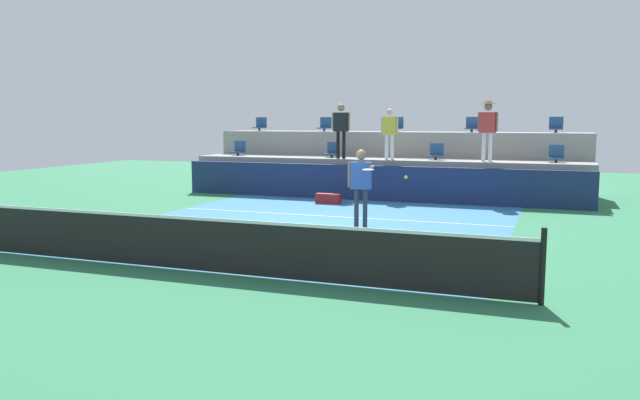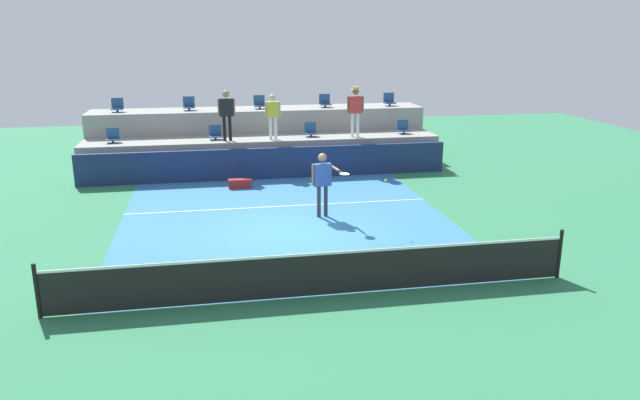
{
  "view_description": "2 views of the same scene",
  "coord_description": "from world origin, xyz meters",
  "px_view_note": "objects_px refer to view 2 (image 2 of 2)",
  "views": [
    {
      "loc": [
        5.26,
        -12.82,
        2.51
      ],
      "look_at": [
        1.0,
        -1.39,
        0.95
      ],
      "focal_mm": 35.08,
      "sensor_mm": 36.0,
      "label": 1
    },
    {
      "loc": [
        -1.97,
        -14.89,
        5.12
      ],
      "look_at": [
        0.55,
        -1.24,
        1.19
      ],
      "focal_mm": 33.97,
      "sensor_mm": 36.0,
      "label": 2
    }
  ],
  "objects_px": {
    "stadium_chair_lower_left": "(215,133)",
    "spectator_with_hat": "(355,106)",
    "stadium_chair_upper_center": "(259,103)",
    "stadium_chair_upper_left": "(189,105)",
    "spectator_in_grey": "(273,113)",
    "stadium_chair_lower_far_left": "(113,137)",
    "stadium_chair_upper_far_left": "(117,106)",
    "tennis_ball": "(386,180)",
    "stadium_chair_upper_right": "(325,102)",
    "equipment_bag": "(240,184)",
    "stadium_chair_lower_far_right": "(403,128)",
    "stadium_chair_lower_right": "(311,131)",
    "spectator_leaning_on_rail": "(226,110)",
    "stadium_chair_upper_far_right": "(389,100)",
    "tennis_player": "(323,178)"
  },
  "relations": [
    {
      "from": "stadium_chair_upper_far_right",
      "to": "spectator_with_hat",
      "type": "bearing_deg",
      "value": -131.8
    },
    {
      "from": "stadium_chair_upper_far_right",
      "to": "spectator_leaning_on_rail",
      "type": "relative_size",
      "value": 0.29
    },
    {
      "from": "equipment_bag",
      "to": "stadium_chair_lower_left",
      "type": "bearing_deg",
      "value": 106.57
    },
    {
      "from": "stadium_chair_lower_left",
      "to": "stadium_chair_upper_left",
      "type": "xyz_separation_m",
      "value": [
        -0.93,
        1.8,
        0.85
      ]
    },
    {
      "from": "stadium_chair_lower_far_left",
      "to": "spectator_in_grey",
      "type": "height_order",
      "value": "spectator_in_grey"
    },
    {
      "from": "stadium_chair_upper_center",
      "to": "tennis_ball",
      "type": "relative_size",
      "value": 7.65
    },
    {
      "from": "stadium_chair_upper_far_right",
      "to": "tennis_ball",
      "type": "xyz_separation_m",
      "value": [
        -2.86,
        -9.29,
        -0.97
      ]
    },
    {
      "from": "stadium_chair_lower_left",
      "to": "tennis_ball",
      "type": "distance_m",
      "value": 8.6
    },
    {
      "from": "spectator_with_hat",
      "to": "equipment_bag",
      "type": "distance_m",
      "value": 5.35
    },
    {
      "from": "stadium_chair_lower_right",
      "to": "spectator_with_hat",
      "type": "relative_size",
      "value": 0.28
    },
    {
      "from": "stadium_chair_lower_far_left",
      "to": "equipment_bag",
      "type": "xyz_separation_m",
      "value": [
        4.28,
        -2.39,
        -1.31
      ]
    },
    {
      "from": "stadium_chair_lower_right",
      "to": "tennis_ball",
      "type": "height_order",
      "value": "stadium_chair_lower_right"
    },
    {
      "from": "stadium_chair_lower_left",
      "to": "equipment_bag",
      "type": "height_order",
      "value": "stadium_chair_lower_left"
    },
    {
      "from": "stadium_chair_lower_right",
      "to": "stadium_chair_upper_left",
      "type": "relative_size",
      "value": 1.0
    },
    {
      "from": "stadium_chair_upper_far_left",
      "to": "spectator_leaning_on_rail",
      "type": "xyz_separation_m",
      "value": [
        4.01,
        -2.18,
        0.03
      ]
    },
    {
      "from": "stadium_chair_upper_far_left",
      "to": "tennis_player",
      "type": "bearing_deg",
      "value": -50.81
    },
    {
      "from": "spectator_in_grey",
      "to": "stadium_chair_upper_right",
      "type": "bearing_deg",
      "value": 43.12
    },
    {
      "from": "stadium_chair_lower_right",
      "to": "stadium_chair_upper_left",
      "type": "xyz_separation_m",
      "value": [
        -4.45,
        1.8,
        0.85
      ]
    },
    {
      "from": "stadium_chair_upper_left",
      "to": "stadium_chair_lower_right",
      "type": "bearing_deg",
      "value": -22.03
    },
    {
      "from": "spectator_in_grey",
      "to": "tennis_ball",
      "type": "relative_size",
      "value": 23.86
    },
    {
      "from": "stadium_chair_lower_left",
      "to": "equipment_bag",
      "type": "distance_m",
      "value": 2.82
    },
    {
      "from": "tennis_player",
      "to": "spectator_in_grey",
      "type": "relative_size",
      "value": 1.13
    },
    {
      "from": "stadium_chair_upper_left",
      "to": "stadium_chair_lower_far_right",
      "type": "bearing_deg",
      "value": -12.6
    },
    {
      "from": "stadium_chair_upper_far_left",
      "to": "stadium_chair_upper_center",
      "type": "xyz_separation_m",
      "value": [
        5.36,
        0.0,
        0.0
      ]
    },
    {
      "from": "stadium_chair_upper_left",
      "to": "spectator_in_grey",
      "type": "bearing_deg",
      "value": -36.03
    },
    {
      "from": "stadium_chair_upper_far_right",
      "to": "spectator_with_hat",
      "type": "distance_m",
      "value": 2.93
    },
    {
      "from": "stadium_chair_upper_left",
      "to": "spectator_in_grey",
      "type": "relative_size",
      "value": 0.32
    },
    {
      "from": "stadium_chair_lower_left",
      "to": "spectator_with_hat",
      "type": "distance_m",
      "value": 5.23
    },
    {
      "from": "stadium_chair_lower_far_right",
      "to": "tennis_ball",
      "type": "distance_m",
      "value": 8.03
    },
    {
      "from": "spectator_leaning_on_rail",
      "to": "spectator_with_hat",
      "type": "bearing_deg",
      "value": 0.0
    },
    {
      "from": "stadium_chair_lower_right",
      "to": "stadium_chair_upper_right",
      "type": "xyz_separation_m",
      "value": [
        0.89,
        1.8,
        0.85
      ]
    },
    {
      "from": "stadium_chair_upper_left",
      "to": "spectator_leaning_on_rail",
      "type": "bearing_deg",
      "value": -58.13
    },
    {
      "from": "stadium_chair_upper_right",
      "to": "spectator_leaning_on_rail",
      "type": "relative_size",
      "value": 0.29
    },
    {
      "from": "stadium_chair_upper_right",
      "to": "tennis_ball",
      "type": "bearing_deg",
      "value": -91.14
    },
    {
      "from": "stadium_chair_lower_left",
      "to": "stadium_chair_lower_far_left",
      "type": "bearing_deg",
      "value": 180.0
    },
    {
      "from": "stadium_chair_lower_right",
      "to": "spectator_in_grey",
      "type": "height_order",
      "value": "spectator_in_grey"
    },
    {
      "from": "spectator_in_grey",
      "to": "stadium_chair_lower_far_left",
      "type": "bearing_deg",
      "value": 176.11
    },
    {
      "from": "stadium_chair_upper_far_right",
      "to": "tennis_ball",
      "type": "bearing_deg",
      "value": -107.12
    },
    {
      "from": "stadium_chair_lower_left",
      "to": "tennis_player",
      "type": "xyz_separation_m",
      "value": [
        2.84,
        -6.07,
        -0.33
      ]
    },
    {
      "from": "stadium_chair_upper_far_left",
      "to": "tennis_ball",
      "type": "relative_size",
      "value": 7.65
    },
    {
      "from": "stadium_chair_upper_left",
      "to": "spectator_leaning_on_rail",
      "type": "height_order",
      "value": "spectator_leaning_on_rail"
    },
    {
      "from": "stadium_chair_lower_far_left",
      "to": "stadium_chair_lower_right",
      "type": "relative_size",
      "value": 1.0
    },
    {
      "from": "stadium_chair_upper_right",
      "to": "stadium_chair_upper_far_right",
      "type": "relative_size",
      "value": 1.0
    },
    {
      "from": "stadium_chair_upper_center",
      "to": "stadium_chair_upper_left",
      "type": "bearing_deg",
      "value": 180.0
    },
    {
      "from": "stadium_chair_lower_far_left",
      "to": "stadium_chair_upper_right",
      "type": "relative_size",
      "value": 1.0
    },
    {
      "from": "stadium_chair_lower_left",
      "to": "stadium_chair_upper_center",
      "type": "bearing_deg",
      "value": 45.28
    },
    {
      "from": "tennis_ball",
      "to": "stadium_chair_upper_right",
      "type": "bearing_deg",
      "value": 88.86
    },
    {
      "from": "spectator_with_hat",
      "to": "stadium_chair_lower_far_left",
      "type": "bearing_deg",
      "value": 177.47
    },
    {
      "from": "stadium_chair_lower_far_right",
      "to": "tennis_ball",
      "type": "relative_size",
      "value": 7.65
    },
    {
      "from": "stadium_chair_lower_left",
      "to": "spectator_in_grey",
      "type": "bearing_deg",
      "value": -10.49
    }
  ]
}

